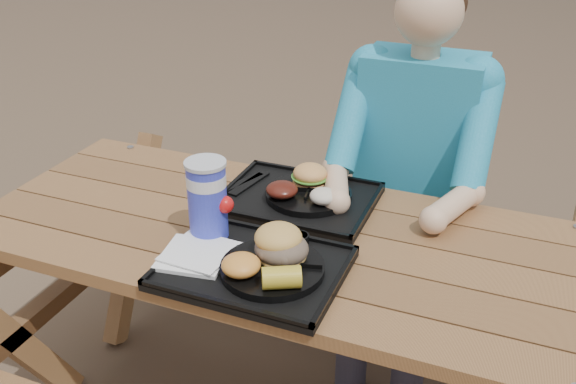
% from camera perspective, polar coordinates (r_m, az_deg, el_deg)
% --- Properties ---
extents(picnic_table, '(1.80, 1.49, 0.75)m').
position_cam_1_polar(picnic_table, '(2.01, -0.00, -12.84)').
color(picnic_table, '#999999').
rests_on(picnic_table, ground).
extents(tray_near, '(0.45, 0.35, 0.02)m').
position_cam_1_polar(tray_near, '(1.63, -3.11, -6.86)').
color(tray_near, black).
rests_on(tray_near, picnic_table).
extents(tray_far, '(0.45, 0.35, 0.02)m').
position_cam_1_polar(tray_far, '(1.94, 0.90, -0.71)').
color(tray_far, black).
rests_on(tray_far, picnic_table).
extents(plate_near, '(0.26, 0.26, 0.02)m').
position_cam_1_polar(plate_near, '(1.60, -1.40, -6.79)').
color(plate_near, black).
rests_on(plate_near, tray_near).
extents(plate_far, '(0.26, 0.26, 0.02)m').
position_cam_1_polar(plate_far, '(1.93, 1.84, -0.21)').
color(plate_far, black).
rests_on(plate_far, tray_far).
extents(napkin_stack, '(0.19, 0.19, 0.02)m').
position_cam_1_polar(napkin_stack, '(1.67, -8.30, -5.50)').
color(napkin_stack, white).
rests_on(napkin_stack, tray_near).
extents(soda_cup, '(0.10, 0.10, 0.21)m').
position_cam_1_polar(soda_cup, '(1.71, -7.17, -0.80)').
color(soda_cup, '#1824BA').
rests_on(soda_cup, tray_near).
extents(condiment_bbq, '(0.05, 0.05, 0.03)m').
position_cam_1_polar(condiment_bbq, '(1.72, -1.54, -3.86)').
color(condiment_bbq, '#331005').
rests_on(condiment_bbq, tray_near).
extents(condiment_mustard, '(0.05, 0.05, 0.03)m').
position_cam_1_polar(condiment_mustard, '(1.70, 1.03, -4.26)').
color(condiment_mustard, yellow).
rests_on(condiment_mustard, tray_near).
extents(sandwich, '(0.13, 0.13, 0.13)m').
position_cam_1_polar(sandwich, '(1.58, -0.58, -3.85)').
color(sandwich, gold).
rests_on(sandwich, plate_near).
extents(mac_cheese, '(0.10, 0.10, 0.05)m').
position_cam_1_polar(mac_cheese, '(1.55, -4.20, -6.49)').
color(mac_cheese, gold).
rests_on(mac_cheese, plate_near).
extents(corn_cob, '(0.12, 0.12, 0.05)m').
position_cam_1_polar(corn_cob, '(1.50, -0.57, -7.61)').
color(corn_cob, gold).
rests_on(corn_cob, plate_near).
extents(cutlery_far, '(0.06, 0.19, 0.01)m').
position_cam_1_polar(cutlery_far, '(2.02, -3.47, 0.77)').
color(cutlery_far, black).
rests_on(cutlery_far, tray_far).
extents(burger, '(0.11, 0.11, 0.10)m').
position_cam_1_polar(burger, '(1.96, 1.98, 2.03)').
color(burger, '#E49B50').
rests_on(burger, plate_far).
extents(baked_beans, '(0.09, 0.09, 0.04)m').
position_cam_1_polar(baked_beans, '(1.89, -0.54, 0.20)').
color(baked_beans, '#4C170F').
rests_on(baked_beans, plate_far).
extents(potato_salad, '(0.08, 0.08, 0.04)m').
position_cam_1_polar(potato_salad, '(1.86, 3.16, -0.37)').
color(potato_salad, beige).
rests_on(potato_salad, plate_far).
extents(diner, '(0.48, 0.84, 1.28)m').
position_cam_1_polar(diner, '(2.27, 10.90, -0.25)').
color(diner, teal).
rests_on(diner, ground).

